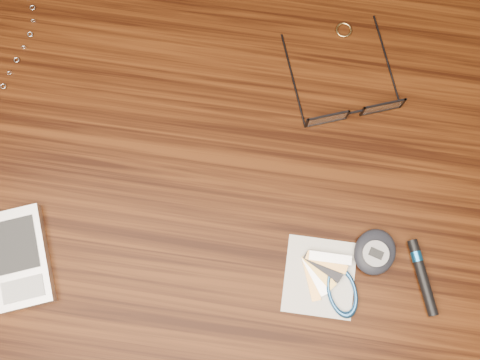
{
  "coord_description": "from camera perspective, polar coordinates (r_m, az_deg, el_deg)",
  "views": [
    {
      "loc": [
        0.08,
        -0.15,
        1.5
      ],
      "look_at": [
        0.06,
        0.02,
        0.76
      ],
      "focal_mm": 45.0,
      "sensor_mm": 36.0,
      "label": 1
    }
  ],
  "objects": [
    {
      "name": "desk",
      "position": [
        0.87,
        -4.05,
        -2.36
      ],
      "size": [
        1.0,
        0.7,
        0.75
      ],
      "color": "#3D1C09",
      "rests_on": "ground"
    },
    {
      "name": "pedometer",
      "position": [
        0.76,
        12.67,
        -6.68
      ],
      "size": [
        0.07,
        0.07,
        0.02
      ],
      "color": "#1F202B",
      "rests_on": "desk"
    },
    {
      "name": "pda_phone",
      "position": [
        0.79,
        -20.12,
        -6.94
      ],
      "size": [
        0.11,
        0.14,
        0.02
      ],
      "color": "silver",
      "rests_on": "desk"
    },
    {
      "name": "ground",
      "position": [
        1.51,
        -2.35,
        -7.01
      ],
      "size": [
        3.8,
        3.8,
        0.0
      ],
      "primitive_type": "plane",
      "color": "#472814",
      "rests_on": "ground"
    },
    {
      "name": "notepad_keys",
      "position": [
        0.76,
        8.6,
        -9.58
      ],
      "size": [
        0.11,
        0.1,
        0.01
      ],
      "color": "white",
      "rests_on": "desk"
    },
    {
      "name": "eyeglasses",
      "position": [
        0.8,
        10.67,
        6.77
      ],
      "size": [
        0.17,
        0.17,
        0.03
      ],
      "color": "black",
      "rests_on": "desk"
    },
    {
      "name": "gold_ring",
      "position": [
        0.85,
        9.81,
        13.84
      ],
      "size": [
        0.03,
        0.03,
        0.0
      ],
      "primitive_type": "torus",
      "rotation": [
        0.0,
        0.0,
        0.29
      ],
      "color": "tan",
      "rests_on": "desk"
    },
    {
      "name": "black_blue_pen",
      "position": [
        0.78,
        16.86,
        -8.58
      ],
      "size": [
        0.05,
        0.09,
        0.01
      ],
      "color": "black",
      "rests_on": "desk"
    }
  ]
}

